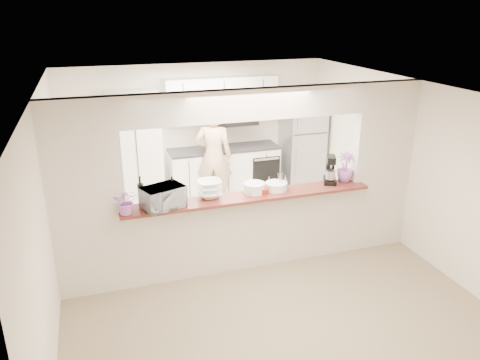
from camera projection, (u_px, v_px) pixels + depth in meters
name	position (u px, v px, depth m)	size (l,w,h in m)	color
floor	(247.00, 265.00, 6.64)	(6.00, 6.00, 0.00)	gray
tile_overlay	(218.00, 220.00, 8.02)	(5.00, 2.90, 0.01)	silver
partition	(248.00, 166.00, 6.13)	(5.00, 0.15, 2.50)	silver
bar_counter	(248.00, 229.00, 6.44)	(3.40, 0.38, 1.09)	silver
kitchen_cabinets	(191.00, 149.00, 8.68)	(3.15, 0.62, 2.25)	white
refrigerator	(302.00, 146.00, 9.31)	(0.75, 0.70, 1.70)	#A2A2A7
flower_left	(126.00, 201.00, 5.61)	(0.29, 0.25, 0.33)	#D570C3
wine_bottle_a	(141.00, 194.00, 5.87)	(0.08, 0.08, 0.39)	black
wine_bottle_b	(173.00, 192.00, 5.99)	(0.07, 0.07, 0.34)	black
toaster_oven	(163.00, 197.00, 5.79)	(0.51, 0.34, 0.28)	#B8B8BD
serving_bowls	(210.00, 189.00, 6.12)	(0.31, 0.31, 0.23)	white
plate_stack_a	(254.00, 188.00, 6.30)	(0.30, 0.30, 0.14)	white
plate_stack_b	(276.00, 186.00, 6.39)	(0.30, 0.30, 0.10)	white
red_bowl	(263.00, 191.00, 6.28)	(0.16, 0.16, 0.07)	maroon
tan_bowl	(252.00, 192.00, 6.24)	(0.13, 0.13, 0.06)	beige
utensil_caddy	(278.00, 182.00, 6.40)	(0.28, 0.21, 0.24)	silver
stand_mixer	(330.00, 171.00, 6.62)	(0.26, 0.31, 0.40)	black
flower_right	(345.00, 167.00, 6.67)	(0.24, 0.24, 0.42)	#C76DCC
person	(214.00, 157.00, 8.42)	(0.67, 0.44, 1.82)	beige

